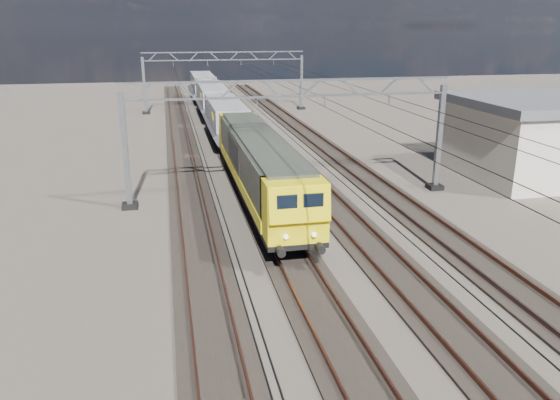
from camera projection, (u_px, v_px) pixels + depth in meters
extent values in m
plane|color=black|center=(307.00, 220.00, 29.55)|extent=(160.00, 160.00, 0.00)
cube|color=black|center=(196.00, 227.00, 28.37)|extent=(2.60, 140.00, 0.12)
cube|color=brown|center=(181.00, 225.00, 28.18)|extent=(0.08, 140.00, 0.16)
cube|color=brown|center=(209.00, 223.00, 28.46)|extent=(0.08, 140.00, 0.16)
cube|color=black|center=(271.00, 221.00, 29.14)|extent=(2.60, 140.00, 0.12)
cube|color=brown|center=(258.00, 219.00, 28.96)|extent=(0.08, 140.00, 0.16)
cube|color=brown|center=(284.00, 218.00, 29.23)|extent=(0.08, 140.00, 0.16)
cube|color=black|center=(342.00, 216.00, 29.92)|extent=(2.60, 140.00, 0.12)
cube|color=brown|center=(330.00, 214.00, 29.73)|extent=(0.08, 140.00, 0.16)
cube|color=brown|center=(355.00, 213.00, 30.01)|extent=(0.08, 140.00, 0.16)
cube|color=black|center=(410.00, 211.00, 30.69)|extent=(2.60, 140.00, 0.12)
cube|color=brown|center=(399.00, 210.00, 30.50)|extent=(0.08, 140.00, 0.16)
cube|color=brown|center=(422.00, 208.00, 30.78)|extent=(0.08, 140.00, 0.16)
cube|color=gray|center=(125.00, 152.00, 30.44)|extent=(0.30, 0.30, 6.60)
cube|color=gray|center=(439.00, 139.00, 34.11)|extent=(0.30, 0.30, 6.60)
cube|color=black|center=(130.00, 206.00, 31.40)|extent=(0.90, 0.90, 0.30)
cube|color=black|center=(435.00, 187.00, 35.07)|extent=(0.90, 0.90, 0.30)
cube|color=gray|center=(292.00, 80.00, 31.13)|extent=(19.30, 0.18, 0.12)
cube|color=gray|center=(291.00, 96.00, 31.40)|extent=(19.30, 0.18, 0.12)
cube|color=gray|center=(143.00, 92.00, 29.66)|extent=(1.03, 0.10, 0.94)
cube|color=gray|center=(187.00, 91.00, 30.12)|extent=(1.03, 0.10, 0.94)
cube|color=gray|center=(230.00, 90.00, 30.58)|extent=(1.03, 0.10, 0.94)
cube|color=gray|center=(271.00, 89.00, 31.04)|extent=(1.03, 0.10, 0.94)
cube|color=gray|center=(312.00, 88.00, 31.50)|extent=(1.03, 0.10, 0.94)
cube|color=gray|center=(351.00, 87.00, 31.95)|extent=(1.03, 0.10, 0.94)
cube|color=gray|center=(389.00, 86.00, 32.41)|extent=(1.03, 0.10, 0.94)
cube|color=gray|center=(426.00, 85.00, 32.87)|extent=(1.03, 0.10, 0.94)
cube|color=gray|center=(186.00, 105.00, 30.34)|extent=(0.06, 0.06, 0.65)
cube|color=gray|center=(257.00, 103.00, 31.12)|extent=(0.06, 0.06, 0.65)
cube|color=gray|center=(325.00, 101.00, 31.89)|extent=(0.06, 0.06, 0.65)
cube|color=gray|center=(389.00, 99.00, 32.66)|extent=(0.06, 0.06, 0.65)
cube|color=gray|center=(144.00, 86.00, 64.01)|extent=(0.30, 0.30, 6.60)
cube|color=gray|center=(301.00, 83.00, 67.68)|extent=(0.30, 0.30, 6.60)
cube|color=black|center=(146.00, 113.00, 64.97)|extent=(0.90, 0.90, 0.30)
cube|color=black|center=(301.00, 108.00, 68.64)|extent=(0.90, 0.90, 0.30)
cube|color=gray|center=(224.00, 52.00, 64.70)|extent=(19.30, 0.18, 0.12)
cube|color=gray|center=(224.00, 60.00, 64.97)|extent=(19.30, 0.18, 0.12)
cube|color=gray|center=(153.00, 57.00, 63.23)|extent=(1.03, 0.10, 0.94)
cube|color=gray|center=(173.00, 57.00, 63.69)|extent=(1.03, 0.10, 0.94)
cube|color=gray|center=(194.00, 56.00, 64.15)|extent=(1.03, 0.10, 0.94)
cube|color=gray|center=(214.00, 56.00, 64.61)|extent=(1.03, 0.10, 0.94)
cube|color=gray|center=(234.00, 56.00, 65.07)|extent=(1.03, 0.10, 0.94)
cube|color=gray|center=(254.00, 56.00, 65.53)|extent=(1.03, 0.10, 0.94)
cube|color=gray|center=(273.00, 55.00, 65.99)|extent=(1.03, 0.10, 0.94)
cube|color=gray|center=(292.00, 55.00, 66.44)|extent=(1.03, 0.10, 0.94)
cube|color=gray|center=(173.00, 63.00, 63.91)|extent=(0.06, 0.06, 0.65)
cube|color=gray|center=(208.00, 63.00, 64.69)|extent=(0.06, 0.06, 0.65)
cube|color=gray|center=(241.00, 62.00, 65.46)|extent=(0.06, 0.06, 0.65)
cube|color=gray|center=(274.00, 62.00, 66.23)|extent=(0.06, 0.06, 0.65)
cylinder|color=black|center=(184.00, 102.00, 34.17)|extent=(0.03, 140.00, 0.03)
cylinder|color=black|center=(184.00, 93.00, 34.02)|extent=(0.03, 140.00, 0.03)
cylinder|color=black|center=(247.00, 100.00, 34.94)|extent=(0.03, 140.00, 0.03)
cylinder|color=black|center=(247.00, 92.00, 34.79)|extent=(0.03, 140.00, 0.03)
cylinder|color=black|center=(308.00, 98.00, 35.72)|extent=(0.03, 140.00, 0.03)
cylinder|color=black|center=(308.00, 91.00, 35.57)|extent=(0.03, 140.00, 0.03)
cylinder|color=black|center=(365.00, 97.00, 36.49)|extent=(0.03, 140.00, 0.03)
cylinder|color=black|center=(366.00, 89.00, 36.34)|extent=(0.03, 140.00, 0.03)
cube|color=black|center=(282.00, 227.00, 26.32)|extent=(2.20, 3.60, 0.60)
cube|color=black|center=(244.00, 164.00, 38.44)|extent=(2.20, 3.60, 0.60)
cube|color=black|center=(259.00, 183.00, 32.26)|extent=(2.65, 20.00, 0.25)
cube|color=black|center=(259.00, 190.00, 32.38)|extent=(2.20, 4.50, 0.75)
cube|color=#2C3129|center=(259.00, 160.00, 31.83)|extent=(2.65, 17.00, 2.60)
cube|color=yellow|center=(236.00, 178.00, 31.87)|extent=(0.04, 17.00, 0.60)
cube|color=yellow|center=(281.00, 175.00, 32.39)|extent=(0.04, 17.00, 0.60)
cube|color=black|center=(234.00, 152.00, 32.39)|extent=(0.05, 5.00, 1.40)
cube|color=black|center=(278.00, 150.00, 32.92)|extent=(0.05, 5.00, 1.40)
cube|color=#2C3129|center=(259.00, 137.00, 31.41)|extent=(2.25, 18.00, 0.15)
cube|color=yellow|center=(294.00, 209.00, 23.34)|extent=(2.65, 1.80, 2.60)
cube|color=yellow|center=(300.00, 205.00, 22.30)|extent=(2.60, 0.46, 1.52)
cube|color=black|center=(287.00, 204.00, 22.07)|extent=(0.85, 0.08, 0.75)
cube|color=black|center=(313.00, 202.00, 22.29)|extent=(0.85, 0.08, 0.75)
cylinder|color=black|center=(281.00, 252.00, 22.49)|extent=(0.36, 0.50, 0.36)
cylinder|color=black|center=(320.00, 248.00, 22.82)|extent=(0.36, 0.50, 0.36)
cylinder|color=white|center=(286.00, 237.00, 22.45)|extent=(0.20, 0.08, 0.20)
cylinder|color=white|center=(314.00, 235.00, 22.68)|extent=(0.20, 0.08, 0.20)
cube|color=yellow|center=(238.00, 132.00, 40.32)|extent=(2.65, 1.80, 2.60)
cube|color=yellow|center=(237.00, 123.00, 41.05)|extent=(2.60, 0.46, 1.52)
cube|color=black|center=(229.00, 122.00, 41.01)|extent=(0.85, 0.08, 0.75)
cube|color=black|center=(244.00, 121.00, 41.22)|extent=(0.85, 0.08, 0.75)
cylinder|color=black|center=(226.00, 147.00, 41.70)|extent=(0.36, 0.50, 0.36)
cylinder|color=black|center=(248.00, 147.00, 42.03)|extent=(0.36, 0.50, 0.36)
cylinder|color=white|center=(229.00, 140.00, 41.47)|extent=(0.20, 0.08, 0.20)
cylinder|color=white|center=(244.00, 139.00, 41.70)|extent=(0.20, 0.08, 0.20)
cube|color=black|center=(232.00, 145.00, 44.70)|extent=(2.20, 2.60, 0.55)
cube|color=black|center=(221.00, 126.00, 53.09)|extent=(2.20, 2.60, 0.55)
cube|color=black|center=(226.00, 131.00, 48.78)|extent=(2.40, 13.00, 0.20)
cube|color=slate|center=(226.00, 111.00, 48.26)|extent=(2.80, 12.00, 1.80)
cube|color=#424649|center=(215.00, 126.00, 48.46)|extent=(1.48, 12.00, 1.36)
cube|color=#424649|center=(237.00, 125.00, 48.82)|extent=(1.48, 12.00, 1.36)
cube|color=yellow|center=(212.00, 116.00, 45.16)|extent=(0.04, 1.20, 0.50)
cube|color=black|center=(216.00, 118.00, 57.94)|extent=(2.20, 2.60, 0.55)
cube|color=black|center=(209.00, 106.00, 66.33)|extent=(2.20, 2.60, 0.55)
cube|color=black|center=(212.00, 108.00, 62.03)|extent=(2.40, 13.00, 0.20)
cube|color=slate|center=(212.00, 93.00, 61.50)|extent=(2.80, 12.00, 1.80)
cube|color=#424649|center=(204.00, 104.00, 61.70)|extent=(1.48, 12.00, 1.36)
cube|color=#424649|center=(221.00, 104.00, 62.07)|extent=(1.48, 12.00, 1.36)
cube|color=yellow|center=(201.00, 96.00, 58.40)|extent=(0.04, 1.20, 0.50)
cube|color=black|center=(206.00, 100.00, 71.18)|extent=(2.20, 2.60, 0.55)
cube|color=black|center=(201.00, 93.00, 79.57)|extent=(2.20, 2.60, 0.55)
cube|color=black|center=(203.00, 94.00, 75.27)|extent=(2.40, 13.00, 0.20)
cube|color=slate|center=(203.00, 81.00, 74.74)|extent=(2.80, 12.00, 1.80)
cube|color=#424649|center=(196.00, 90.00, 74.94)|extent=(1.48, 12.00, 1.36)
cube|color=#424649|center=(210.00, 90.00, 75.31)|extent=(1.48, 12.00, 1.36)
cube|color=yellow|center=(194.00, 83.00, 71.64)|extent=(0.04, 1.20, 0.50)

